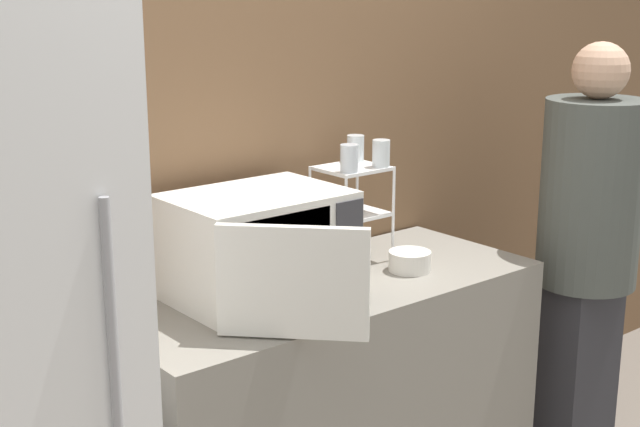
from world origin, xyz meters
name	(u,v)px	position (x,y,z in m)	size (l,w,h in m)	color
wall_back	(260,146)	(0.00, 0.66, 1.30)	(8.00, 0.06, 2.60)	brown
counter	(325,409)	(0.00, 0.31, 0.45)	(1.48, 0.62, 0.89)	gray
microwave	(259,247)	(-0.24, 0.34, 1.06)	(0.56, 0.71, 0.33)	silver
dish_rack	(352,194)	(0.24, 0.45, 1.13)	(0.23, 0.20, 0.34)	white
glass_front_left	(349,158)	(0.17, 0.39, 1.28)	(0.06, 0.06, 0.09)	silver
glass_back_right	(356,148)	(0.31, 0.51, 1.28)	(0.06, 0.06, 0.09)	silver
glass_front_right	(381,153)	(0.31, 0.39, 1.28)	(0.06, 0.06, 0.09)	silver
bowl	(410,261)	(0.31, 0.23, 0.93)	(0.14, 0.14, 0.07)	silver
person	(587,240)	(1.03, 0.02, 0.92)	(0.37, 0.37, 1.64)	#2D2D33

